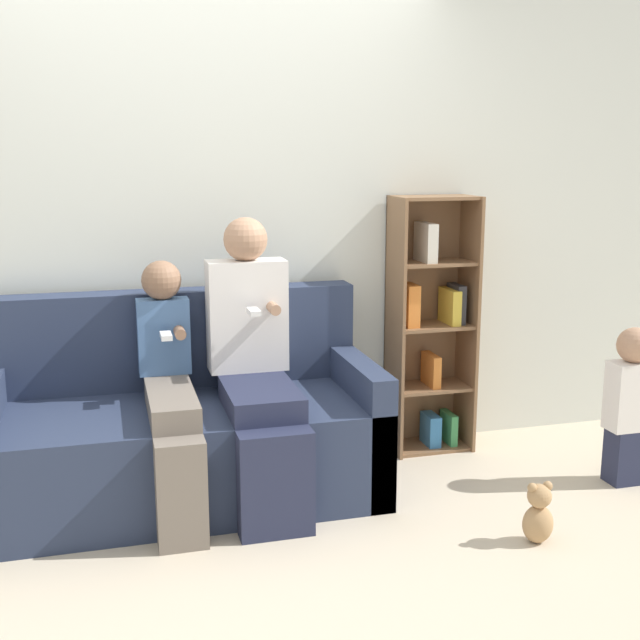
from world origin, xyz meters
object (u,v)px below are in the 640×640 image
at_px(adult_seated, 256,359).
at_px(toddler_standing, 630,402).
at_px(teddy_bear, 538,514).
at_px(couch, 183,432).
at_px(bookshelf, 430,326).
at_px(child_seated, 170,389).

relative_size(adult_seated, toddler_standing, 1.67).
bearing_deg(toddler_standing, adult_seated, 169.82).
bearing_deg(adult_seated, teddy_bear, -36.36).
distance_m(adult_seated, teddy_bear, 1.43).
relative_size(couch, adult_seated, 1.38).
distance_m(couch, bookshelf, 1.48).
height_order(toddler_standing, teddy_bear, toddler_standing).
bearing_deg(teddy_bear, adult_seated, 143.64).
relative_size(child_seated, teddy_bear, 4.13).
bearing_deg(couch, adult_seated, -17.98).
height_order(child_seated, teddy_bear, child_seated).
relative_size(couch, child_seated, 1.63).
bearing_deg(child_seated, toddler_standing, -7.21).
xyz_separation_m(toddler_standing, teddy_bear, (-0.76, -0.46, -0.29)).
distance_m(adult_seated, bookshelf, 1.13).
bearing_deg(toddler_standing, child_seated, 172.79).
distance_m(adult_seated, toddler_standing, 1.87).
bearing_deg(child_seated, teddy_bear, -26.69).
distance_m(adult_seated, child_seated, 0.42).
relative_size(child_seated, bookshelf, 0.81).
bearing_deg(bookshelf, couch, -167.75).
xyz_separation_m(adult_seated, toddler_standing, (1.82, -0.33, -0.27)).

